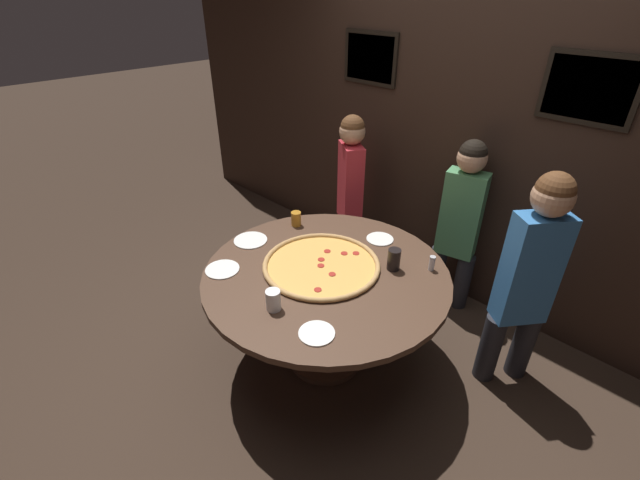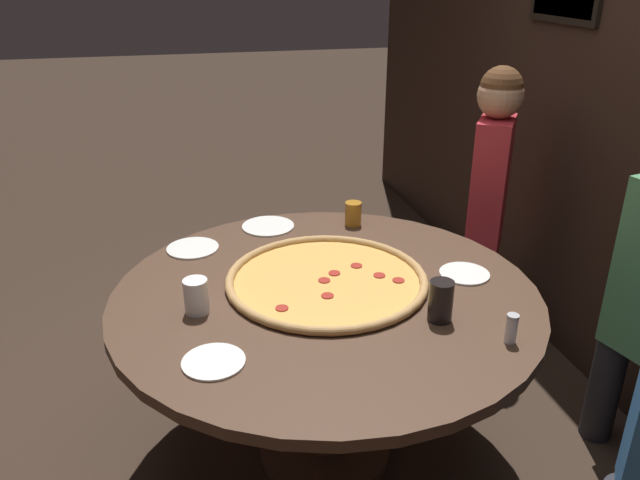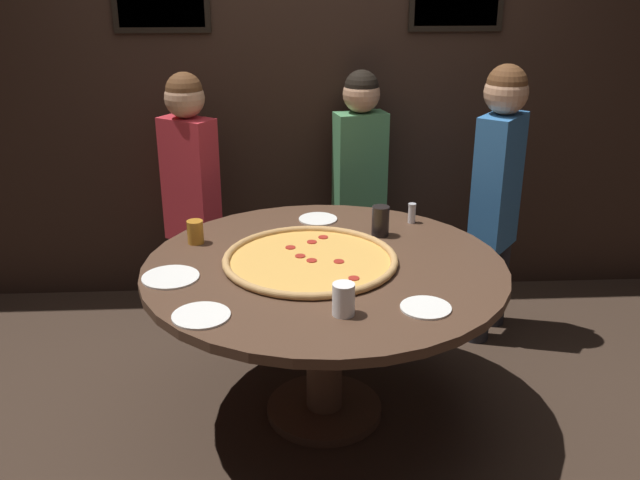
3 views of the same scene
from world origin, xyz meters
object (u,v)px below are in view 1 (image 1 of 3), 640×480
(white_plate_near_front, at_px, (380,239))
(white_plate_beside_cup, at_px, (222,269))
(drink_cup_near_right, at_px, (394,259))
(condiment_shaker, at_px, (432,263))
(diner_side_right, at_px, (350,187))
(diner_far_right, at_px, (461,218))
(white_plate_left_side, at_px, (251,240))
(drink_cup_centre_back, at_px, (273,300))
(white_plate_far_back, at_px, (317,333))
(giant_pizza, at_px, (321,265))
(drink_cup_by_shaker, at_px, (296,219))
(diner_centre_back, at_px, (529,274))
(dining_table, at_px, (326,289))

(white_plate_near_front, bearing_deg, white_plate_beside_cup, -115.50)
(drink_cup_near_right, xyz_separation_m, condiment_shaker, (0.17, 0.16, -0.02))
(diner_side_right, bearing_deg, diner_far_right, -135.28)
(white_plate_left_side, bearing_deg, white_plate_beside_cup, -65.26)
(drink_cup_centre_back, height_order, white_plate_far_back, drink_cup_centre_back)
(diner_side_right, bearing_deg, drink_cup_near_right, 179.03)
(drink_cup_centre_back, relative_size, white_plate_near_front, 0.64)
(drink_cup_centre_back, bearing_deg, drink_cup_near_right, 72.96)
(drink_cup_near_right, relative_size, white_plate_far_back, 0.74)
(giant_pizza, height_order, condiment_shaker, condiment_shaker)
(white_plate_far_back, relative_size, diner_far_right, 0.14)
(drink_cup_by_shaker, relative_size, diner_far_right, 0.08)
(diner_far_right, xyz_separation_m, diner_side_right, (-0.93, -0.17, 0.01))
(drink_cup_by_shaker, bearing_deg, white_plate_left_side, -99.41)
(diner_centre_back, xyz_separation_m, diner_far_right, (-0.66, 0.43, -0.05))
(drink_cup_by_shaker, height_order, white_plate_left_side, drink_cup_by_shaker)
(drink_cup_by_shaker, distance_m, diner_centre_back, 1.57)
(white_plate_left_side, bearing_deg, white_plate_far_back, -18.23)
(drink_cup_by_shaker, relative_size, condiment_shaker, 1.09)
(diner_far_right, relative_size, diner_side_right, 0.98)
(dining_table, xyz_separation_m, white_plate_far_back, (0.34, -0.43, 0.14))
(condiment_shaker, xyz_separation_m, diner_side_right, (-1.11, 0.50, 0.00))
(dining_table, height_order, drink_cup_by_shaker, drink_cup_by_shaker)
(drink_cup_near_right, bearing_deg, drink_cup_by_shaker, -176.66)
(drink_cup_centre_back, xyz_separation_m, diner_centre_back, (0.89, 1.18, 0.03))
(dining_table, height_order, diner_centre_back, diner_centre_back)
(drink_cup_by_shaker, bearing_deg, diner_centre_back, 17.01)
(drink_cup_by_shaker, bearing_deg, dining_table, -25.32)
(dining_table, xyz_separation_m, drink_cup_near_right, (0.28, 0.32, 0.21))
(drink_cup_centre_back, relative_size, white_plate_far_back, 0.64)
(white_plate_left_side, height_order, diner_side_right, diner_side_right)
(diner_centre_back, bearing_deg, dining_table, -14.40)
(drink_cup_near_right, distance_m, condiment_shaker, 0.24)
(drink_cup_near_right, xyz_separation_m, white_plate_left_side, (-0.90, -0.42, -0.07))
(drink_cup_centre_back, relative_size, condiment_shaker, 1.24)
(giant_pizza, distance_m, condiment_shaker, 0.68)
(giant_pizza, relative_size, diner_far_right, 0.54)
(dining_table, distance_m, white_plate_left_side, 0.65)
(white_plate_beside_cup, bearing_deg, white_plate_far_back, 1.20)
(dining_table, relative_size, diner_side_right, 1.09)
(dining_table, relative_size, drink_cup_centre_back, 12.66)
(dining_table, height_order, white_plate_left_side, white_plate_left_side)
(drink_cup_centre_back, xyz_separation_m, white_plate_beside_cup, (-0.51, 0.01, -0.06))
(drink_cup_centre_back, xyz_separation_m, condiment_shaker, (0.41, 0.93, -0.01))
(white_plate_beside_cup, height_order, diner_centre_back, diner_centre_back)
(white_plate_near_front, distance_m, condiment_shaker, 0.46)
(giant_pizza, relative_size, condiment_shaker, 7.62)
(drink_cup_near_right, distance_m, diner_far_right, 0.84)
(white_plate_left_side, relative_size, white_plate_near_front, 1.23)
(diner_far_right, bearing_deg, dining_table, 63.64)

